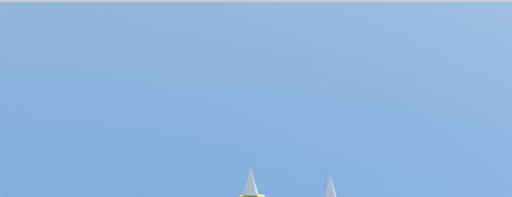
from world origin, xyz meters
TOP-DOWN VIEW (x-y plane):
  - sailboat_far_stbd at (33.09, -33.49)m, footprint 6.00×5.79m

SIDE VIEW (x-z plane):
  - sailboat_far_stbd at x=33.09m, z-range -0.37..8.04m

